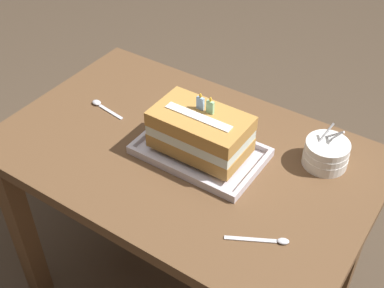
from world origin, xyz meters
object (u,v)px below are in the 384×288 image
birthday_cake (200,132)px  serving_spoon_near_tray (100,105)px  foil_tray (200,152)px  bowl_stack (326,153)px  serving_spoon_by_bowls (269,240)px

birthday_cake → serving_spoon_near_tray: bearing=177.5°
birthday_cake → serving_spoon_near_tray: size_ratio=1.93×
foil_tray → bowl_stack: bowl_stack is taller
foil_tray → serving_spoon_by_bowls: foil_tray is taller
serving_spoon_by_bowls → bowl_stack: bearing=89.7°
foil_tray → bowl_stack: size_ratio=2.84×
foil_tray → serving_spoon_near_tray: size_ratio=2.58×
birthday_cake → bowl_stack: 0.33m
foil_tray → serving_spoon_by_bowls: 0.33m
serving_spoon_near_tray → serving_spoon_by_bowls: serving_spoon_near_tray is taller
bowl_stack → serving_spoon_near_tray: size_ratio=0.91×
birthday_cake → serving_spoon_near_tray: 0.38m
bowl_stack → serving_spoon_by_bowls: bearing=-90.3°
foil_tray → serving_spoon_near_tray: bearing=177.5°
birthday_cake → foil_tray: bearing=-90.0°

